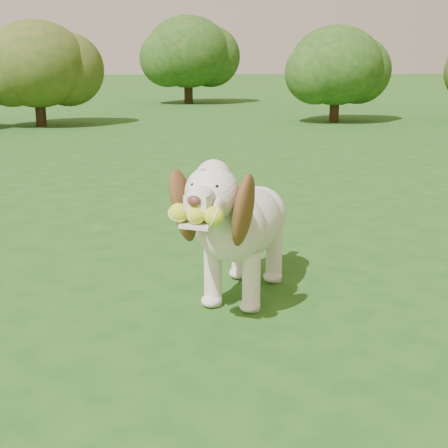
{
  "coord_description": "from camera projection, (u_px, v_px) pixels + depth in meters",
  "views": [
    {
      "loc": [
        -0.26,
        -2.6,
        1.07
      ],
      "look_at": [
        -0.02,
        -0.13,
        0.41
      ],
      "focal_mm": 50.0,
      "sensor_mm": 36.0,
      "label": 1
    }
  ],
  "objects": [
    {
      "name": "ground",
      "position": [
        225.0,
        304.0,
        2.8
      ],
      "size": [
        80.0,
        80.0,
        0.0
      ],
      "primitive_type": "plane",
      "color": "#1E4A15",
      "rests_on": "ground"
    },
    {
      "name": "dog",
      "position": [
        240.0,
        221.0,
        2.78
      ],
      "size": [
        0.66,
        1.02,
        0.7
      ],
      "rotation": [
        0.0,
        0.0,
        -0.43
      ],
      "color": "silver",
      "rests_on": "ground"
    },
    {
      "name": "shrub_b",
      "position": [
        37.0,
        64.0,
        9.83
      ],
      "size": [
        1.6,
        1.6,
        1.66
      ],
      "color": "#382314",
      "rests_on": "ground"
    },
    {
      "name": "shrub_i",
      "position": [
        188.0,
        52.0,
        14.77
      ],
      "size": [
        1.98,
        1.98,
        2.05
      ],
      "color": "#382314",
      "rests_on": "ground"
    },
    {
      "name": "shrub_c",
      "position": [
        336.0,
        66.0,
        10.46
      ],
      "size": [
        1.55,
        1.55,
        1.61
      ],
      "color": "#382314",
      "rests_on": "ground"
    }
  ]
}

